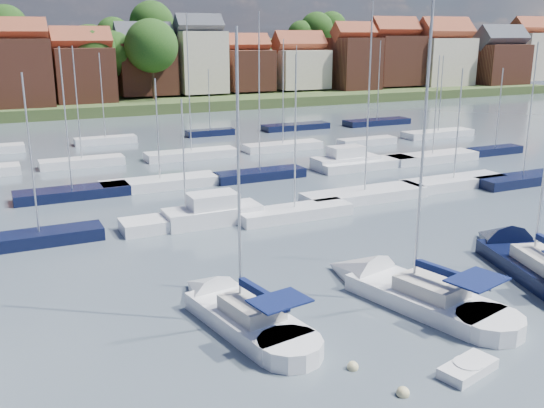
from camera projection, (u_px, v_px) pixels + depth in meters
ground at (196, 165)px, 63.60m from camera, size 260.00×260.00×0.00m
sailboat_left at (233, 311)px, 29.22m from camera, size 4.65×11.15×14.74m
sailboat_centre at (398, 289)px, 31.69m from camera, size 6.02×12.44×16.32m
sailboat_navy at (522, 258)px, 36.06m from camera, size 7.03×13.48×17.99m
tender at (468, 368)px, 24.43m from camera, size 2.82×1.81×0.56m
buoy_b at (403, 395)px, 22.99m from camera, size 0.51×0.51×0.51m
buoy_c at (353, 369)px, 24.80m from camera, size 0.48×0.48×0.48m
buoy_e at (419, 264)px, 36.15m from camera, size 0.53×0.53×0.53m
marina_field at (229, 168)px, 60.05m from camera, size 79.62×41.41×15.93m
far_shore_town at (80, 72)px, 143.93m from camera, size 212.46×90.00×22.27m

